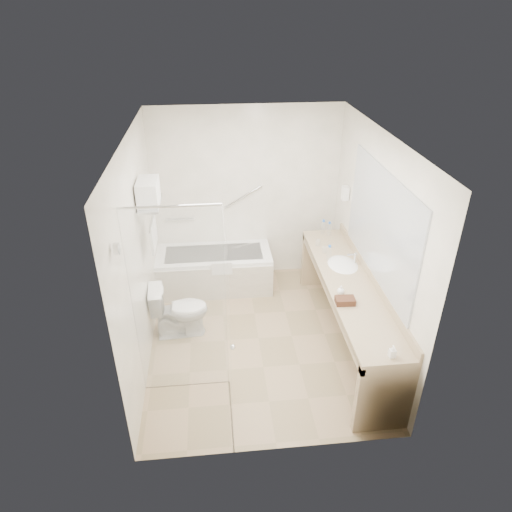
{
  "coord_description": "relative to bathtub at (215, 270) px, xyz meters",
  "views": [
    {
      "loc": [
        -0.48,
        -4.39,
        3.65
      ],
      "look_at": [
        0.0,
        0.3,
        1.0
      ],
      "focal_mm": 32.0,
      "sensor_mm": 36.0,
      "label": 1
    }
  ],
  "objects": [
    {
      "name": "shower_enclosure",
      "position": [
        -0.13,
        -2.16,
        0.79
      ],
      "size": [
        0.96,
        0.91,
        2.11
      ],
      "color": "silver",
      "rests_on": "floor"
    },
    {
      "name": "sink",
      "position": [
        1.55,
        -0.99,
        0.54
      ],
      "size": [
        0.4,
        0.52,
        0.14
      ],
      "primitive_type": "ellipsoid",
      "color": "white",
      "rests_on": "vanity_counter"
    },
    {
      "name": "hairdryer_unit",
      "position": [
        1.75,
        -0.19,
        1.17
      ],
      "size": [
        0.08,
        0.1,
        0.18
      ],
      "primitive_type": "cube",
      "color": "white",
      "rests_on": "wall_right"
    },
    {
      "name": "wall_left",
      "position": [
        -0.8,
        -1.24,
        0.97
      ],
      "size": [
        0.1,
        3.2,
        2.5
      ],
      "primitive_type": "cube",
      "color": "white",
      "rests_on": "ground"
    },
    {
      "name": "bathtub",
      "position": [
        0.0,
        0.0,
        0.0
      ],
      "size": [
        1.6,
        0.73,
        0.59
      ],
      "color": "white",
      "rests_on": "floor"
    },
    {
      "name": "water_bottle_right",
      "position": [
        1.5,
        -0.14,
        0.67
      ],
      "size": [
        0.06,
        0.06,
        0.21
      ],
      "rotation": [
        0.0,
        0.0,
        -0.33
      ],
      "color": "silver",
      "rests_on": "vanity_counter"
    },
    {
      "name": "towel_shelf",
      "position": [
        -0.67,
        -0.89,
        1.48
      ],
      "size": [
        0.24,
        0.55,
        0.81
      ],
      "color": "silver",
      "rests_on": "wall_left"
    },
    {
      "name": "amenity_basket",
      "position": [
        1.36,
        -1.79,
        0.61
      ],
      "size": [
        0.21,
        0.14,
        0.07
      ],
      "primitive_type": "cube",
      "rotation": [
        0.0,
        0.0,
        -0.04
      ],
      "color": "#432818",
      "rests_on": "vanity_counter"
    },
    {
      "name": "water_bottle_mid",
      "position": [
        1.57,
        -0.2,
        0.67
      ],
      "size": [
        0.06,
        0.06,
        0.2
      ],
      "rotation": [
        0.0,
        0.0,
        -0.11
      ],
      "color": "silver",
      "rests_on": "vanity_counter"
    },
    {
      "name": "wall_right",
      "position": [
        1.8,
        -1.24,
        0.97
      ],
      "size": [
        0.1,
        3.2,
        2.5
      ],
      "primitive_type": "cube",
      "color": "white",
      "rests_on": "ground"
    },
    {
      "name": "water_bottle_left",
      "position": [
        1.41,
        -0.85,
        0.67
      ],
      "size": [
        0.06,
        0.06,
        0.2
      ],
      "rotation": [
        0.0,
        0.0,
        -0.43
      ],
      "color": "silver",
      "rests_on": "vanity_counter"
    },
    {
      "name": "toilet",
      "position": [
        -0.45,
        -1.03,
        0.07
      ],
      "size": [
        0.72,
        0.43,
        0.68
      ],
      "primitive_type": "imported",
      "rotation": [
        0.0,
        0.0,
        1.64
      ],
      "color": "white",
      "rests_on": "floor"
    },
    {
      "name": "grab_bar_short",
      "position": [
        -0.45,
        0.32,
        0.67
      ],
      "size": [
        0.4,
        0.03,
        0.03
      ],
      "primitive_type": "cylinder",
      "rotation": [
        0.0,
        1.57,
        0.0
      ],
      "color": "silver",
      "rests_on": "wall_back"
    },
    {
      "name": "floor",
      "position": [
        0.5,
        -1.24,
        -0.28
      ],
      "size": [
        3.2,
        3.2,
        0.0
      ],
      "primitive_type": "plane",
      "color": "tan",
      "rests_on": "ground"
    },
    {
      "name": "grab_bar_long",
      "position": [
        0.45,
        0.32,
        0.97
      ],
      "size": [
        0.53,
        0.03,
        0.33
      ],
      "primitive_type": "cylinder",
      "rotation": [
        0.0,
        1.05,
        0.0
      ],
      "color": "silver",
      "rests_on": "wall_back"
    },
    {
      "name": "wall_front",
      "position": [
        0.5,
        -2.84,
        0.97
      ],
      "size": [
        2.6,
        0.1,
        2.5
      ],
      "primitive_type": "cube",
      "color": "white",
      "rests_on": "ground"
    },
    {
      "name": "soap_bottle_b",
      "position": [
        1.36,
        -1.61,
        0.61
      ],
      "size": [
        0.11,
        0.12,
        0.08
      ],
      "primitive_type": "imported",
      "rotation": [
        0.0,
        0.0,
        -0.28
      ],
      "color": "white",
      "rests_on": "vanity_counter"
    },
    {
      "name": "drinking_glass_far",
      "position": [
        1.4,
        -0.67,
        0.61
      ],
      "size": [
        0.08,
        0.08,
        0.08
      ],
      "primitive_type": "cylinder",
      "rotation": [
        0.0,
        0.0,
        0.27
      ],
      "color": "silver",
      "rests_on": "vanity_counter"
    },
    {
      "name": "ceiling",
      "position": [
        0.5,
        -1.24,
        2.22
      ],
      "size": [
        2.6,
        3.2,
        0.1
      ],
      "primitive_type": "cube",
      "color": "white",
      "rests_on": "wall_back"
    },
    {
      "name": "soap_bottle_a",
      "position": [
        1.55,
        -2.64,
        0.6
      ],
      "size": [
        0.07,
        0.13,
        0.06
      ],
      "primitive_type": "imported",
      "rotation": [
        0.0,
        0.0,
        0.09
      ],
      "color": "white",
      "rests_on": "vanity_counter"
    },
    {
      "name": "drinking_glass_near",
      "position": [
        1.36,
        -0.47,
        0.61
      ],
      "size": [
        0.08,
        0.08,
        0.08
      ],
      "primitive_type": "cylinder",
      "rotation": [
        0.0,
        0.0,
        0.32
      ],
      "color": "silver",
      "rests_on": "vanity_counter"
    },
    {
      "name": "vanity_counter",
      "position": [
        1.52,
        -1.39,
        0.36
      ],
      "size": [
        0.55,
        2.7,
        0.95
      ],
      "color": "tan",
      "rests_on": "floor"
    },
    {
      "name": "wall_back",
      "position": [
        0.5,
        0.36,
        0.97
      ],
      "size": [
        2.6,
        0.1,
        2.5
      ],
      "primitive_type": "cube",
      "color": "white",
      "rests_on": "ground"
    },
    {
      "name": "mirror",
      "position": [
        1.79,
        -1.39,
        1.27
      ],
      "size": [
        0.02,
        2.0,
        1.2
      ],
      "primitive_type": "cube",
      "color": "#ADB3BA",
      "rests_on": "wall_right"
    },
    {
      "name": "faucet",
      "position": [
        1.7,
        -0.99,
        0.65
      ],
      "size": [
        0.03,
        0.03,
        0.14
      ],
      "primitive_type": "cylinder",
      "color": "silver",
      "rests_on": "vanity_counter"
    }
  ]
}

